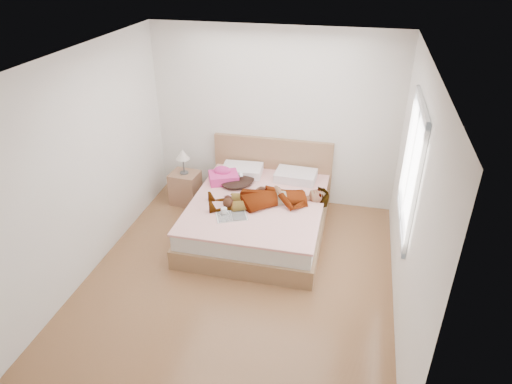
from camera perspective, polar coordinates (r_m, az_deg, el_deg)
ground at (r=5.64m, az=-1.99°, el=-10.37°), size 4.00×4.00×0.00m
woman at (r=6.01m, az=1.77°, el=-0.38°), size 1.76×1.16×0.23m
hair at (r=6.55m, az=-2.34°, el=1.53°), size 0.56×0.65×0.09m
phone at (r=6.43m, az=-1.88°, el=2.23°), size 0.07×0.09×0.05m
room_shell at (r=4.99m, az=18.79°, el=2.78°), size 4.00×4.00×4.00m
bed at (r=6.29m, az=0.38°, el=-2.57°), size 1.80×2.08×1.00m
towel at (r=6.57m, az=-4.11°, el=2.02°), size 0.51×0.46×0.21m
magazine at (r=5.77m, az=-3.08°, el=-3.03°), size 0.46×0.39×0.02m
coffee_mug at (r=5.80m, az=-4.00°, el=-2.42°), size 0.12×0.11×0.09m
plush_toy at (r=5.95m, az=-3.48°, el=-1.27°), size 0.20×0.25×0.13m
nightstand at (r=7.03m, az=-8.83°, el=0.82°), size 0.44×0.40×0.88m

